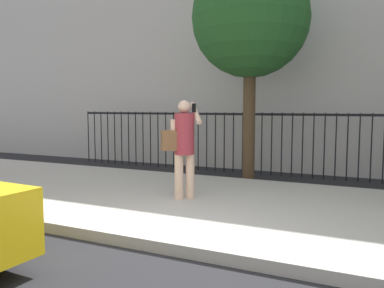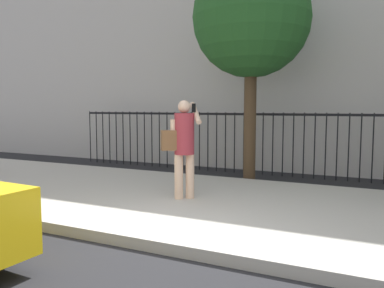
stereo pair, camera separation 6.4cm
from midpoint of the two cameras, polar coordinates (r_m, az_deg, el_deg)
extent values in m
plane|color=black|center=(4.84, -5.47, -15.56)|extent=(60.00, 60.00, 0.00)
cube|color=#B2ADA3|center=(6.71, 4.34, -8.91)|extent=(28.00, 4.40, 0.15)
cube|color=#BCB7B2|center=(12.93, 15.18, 18.22)|extent=(28.00, 4.00, 9.30)
cube|color=black|center=(10.05, 12.07, 4.22)|extent=(12.00, 0.04, 0.06)
cylinder|color=black|center=(12.88, -14.94, 1.04)|extent=(0.03, 0.03, 1.60)
cylinder|color=black|center=(12.72, -14.06, 1.00)|extent=(0.03, 0.03, 1.60)
cylinder|color=black|center=(12.56, -13.16, 0.97)|extent=(0.03, 0.03, 1.60)
cylinder|color=black|center=(12.40, -12.24, 0.93)|extent=(0.03, 0.03, 1.60)
cylinder|color=black|center=(12.24, -11.29, 0.90)|extent=(0.03, 0.03, 1.60)
cylinder|color=black|center=(12.09, -10.32, 0.86)|extent=(0.03, 0.03, 1.60)
cylinder|color=black|center=(11.95, -9.33, 0.82)|extent=(0.03, 0.03, 1.60)
cylinder|color=black|center=(11.80, -8.31, 0.78)|extent=(0.03, 0.03, 1.60)
cylinder|color=black|center=(11.66, -7.27, 0.74)|extent=(0.03, 0.03, 1.60)
cylinder|color=black|center=(11.53, -6.20, 0.70)|extent=(0.03, 0.03, 1.60)
cylinder|color=black|center=(11.39, -5.11, 0.66)|extent=(0.03, 0.03, 1.60)
cylinder|color=black|center=(11.27, -3.99, 0.61)|extent=(0.03, 0.03, 1.60)
cylinder|color=black|center=(11.14, -2.85, 0.57)|extent=(0.03, 0.03, 1.60)
cylinder|color=black|center=(11.03, -1.68, 0.52)|extent=(0.03, 0.03, 1.60)
cylinder|color=black|center=(10.91, -0.49, 0.47)|extent=(0.03, 0.03, 1.60)
cylinder|color=black|center=(10.80, 0.73, 0.42)|extent=(0.03, 0.03, 1.60)
cylinder|color=black|center=(10.70, 1.97, 0.37)|extent=(0.03, 0.03, 1.60)
cylinder|color=black|center=(10.60, 3.24, 0.32)|extent=(0.03, 0.03, 1.60)
cylinder|color=black|center=(10.51, 4.52, 0.27)|extent=(0.03, 0.03, 1.60)
cylinder|color=black|center=(10.42, 5.83, 0.21)|extent=(0.03, 0.03, 1.60)
cylinder|color=black|center=(10.33, 7.17, 0.16)|extent=(0.03, 0.03, 1.60)
cylinder|color=black|center=(10.26, 8.52, 0.10)|extent=(0.03, 0.03, 1.60)
cylinder|color=black|center=(10.19, 9.89, 0.04)|extent=(0.03, 0.03, 1.60)
cylinder|color=black|center=(10.12, 11.29, -0.01)|extent=(0.03, 0.03, 1.60)
cylinder|color=black|center=(10.06, 12.69, -0.07)|extent=(0.03, 0.03, 1.60)
cylinder|color=black|center=(10.01, 14.12, -0.13)|extent=(0.03, 0.03, 1.60)
cylinder|color=black|center=(9.96, 15.56, -0.19)|extent=(0.03, 0.03, 1.60)
cylinder|color=black|center=(9.92, 17.01, -0.25)|extent=(0.03, 0.03, 1.60)
cylinder|color=black|center=(9.89, 18.47, -0.31)|extent=(0.03, 0.03, 1.60)
cylinder|color=black|center=(9.86, 19.94, -0.37)|extent=(0.03, 0.03, 1.60)
cylinder|color=black|center=(9.84, 21.42, -0.43)|extent=(0.03, 0.03, 1.60)
cylinder|color=black|center=(9.82, 22.91, -0.49)|extent=(0.03, 0.03, 1.60)
cylinder|color=black|center=(9.82, 24.40, -0.55)|extent=(0.03, 0.03, 1.60)
cylinder|color=black|center=(9.82, 25.89, -0.61)|extent=(0.03, 0.03, 1.60)
cylinder|color=beige|center=(6.84, -0.54, -4.68)|extent=(0.15, 0.15, 0.77)
cylinder|color=beige|center=(6.79, -2.18, -4.75)|extent=(0.15, 0.15, 0.77)
cylinder|color=#992D38|center=(6.72, -1.37, 1.50)|extent=(0.48, 0.48, 0.71)
sphere|color=beige|center=(6.71, -1.38, 5.43)|extent=(0.22, 0.22, 0.22)
cylinder|color=beige|center=(6.76, 0.27, 4.52)|extent=(0.39, 0.43, 0.38)
cylinder|color=beige|center=(6.68, -3.04, 1.28)|extent=(0.09, 0.09, 0.54)
cube|color=black|center=(6.69, 0.00, 5.26)|extent=(0.06, 0.05, 0.15)
cube|color=brown|center=(6.67, -3.54, 0.55)|extent=(0.32, 0.30, 0.34)
cylinder|color=#4C3823|center=(9.13, 8.08, 3.83)|extent=(0.28, 0.28, 2.99)
sphere|color=#235623|center=(9.34, 8.27, 17.60)|extent=(2.65, 2.65, 2.65)
camera|label=1|loc=(0.03, -90.26, -0.02)|focal=36.77mm
camera|label=2|loc=(0.03, 89.74, 0.02)|focal=36.77mm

